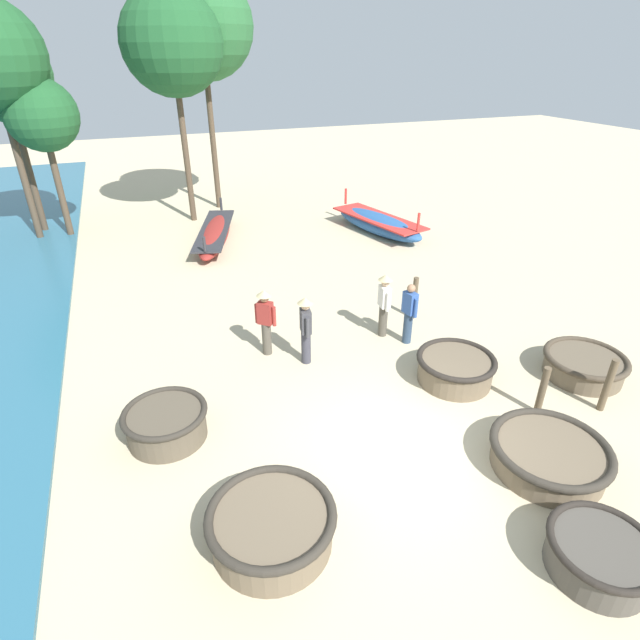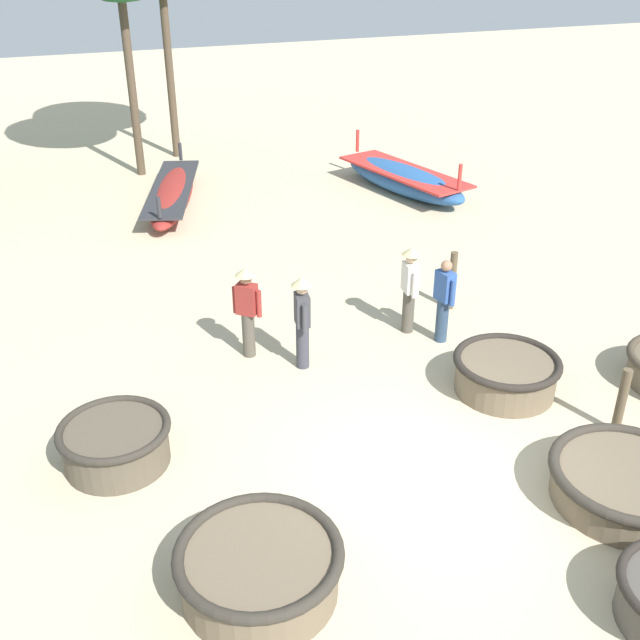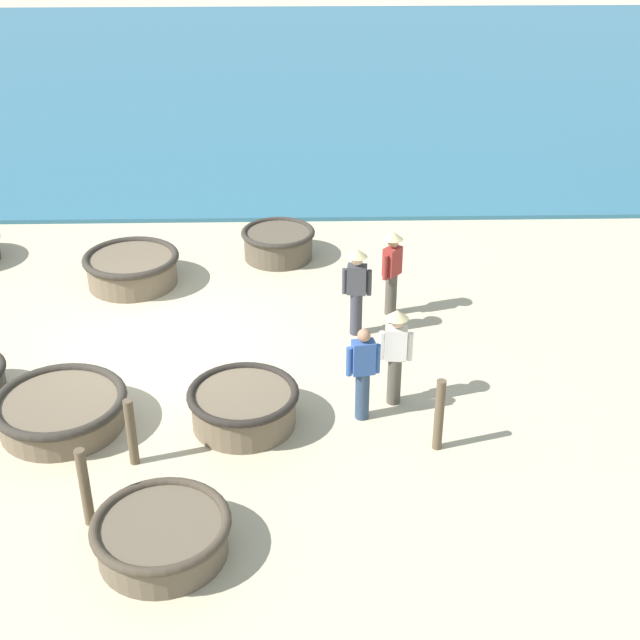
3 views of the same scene
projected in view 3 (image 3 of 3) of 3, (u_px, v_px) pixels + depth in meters
name	position (u px, v px, depth m)	size (l,w,h in m)	color
ground_plane	(164.00, 353.00, 15.58)	(80.00, 80.00, 0.00)	#C6B793
sea	(341.00, 74.00, 33.03)	(28.00, 52.00, 0.10)	#2D667F
coracle_far_right	(132.00, 268.00, 17.79)	(1.91, 1.91, 0.64)	brown
coracle_beside_post	(61.00, 410.00, 13.55)	(2.03, 2.03, 0.54)	brown
coracle_far_left	(244.00, 405.00, 13.58)	(1.71, 1.71, 0.62)	brown
coracle_front_right	(278.00, 243.00, 18.88)	(1.56, 1.56, 0.63)	brown
coracle_center	(162.00, 535.00, 11.15)	(1.77, 1.77, 0.54)	brown
fisherman_hauling	(396.00, 351.00, 13.79)	(0.36, 0.53, 1.67)	#4C473D
fisherman_standing_right	(363.00, 372.00, 13.49)	(0.27, 0.52, 1.57)	#2D425B
fisherman_standing_left	(357.00, 286.00, 15.73)	(0.36, 0.52, 1.67)	#383842
fisherman_crouching	(392.00, 268.00, 16.39)	(0.42, 0.39, 1.67)	#4C473D
mooring_post_inland	(131.00, 432.00, 12.64)	(0.14, 0.14, 1.08)	brown
mooring_post_shoreline	(85.00, 487.00, 11.50)	(0.14, 0.14, 1.19)	brown
mooring_post_mid_beach	(439.00, 415.00, 12.92)	(0.14, 0.14, 1.18)	brown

